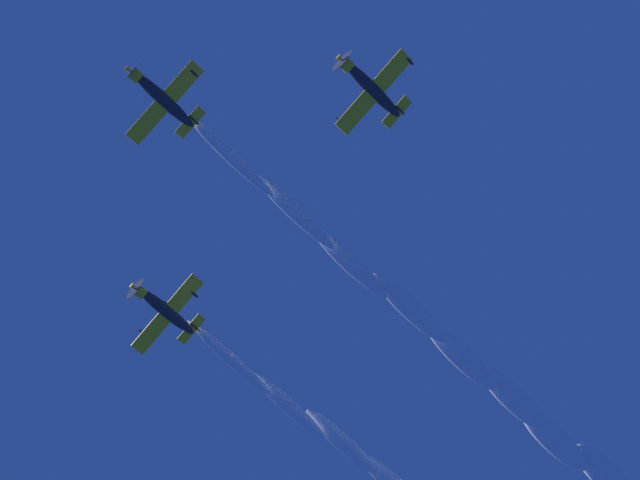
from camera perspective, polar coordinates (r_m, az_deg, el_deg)
airplane_lead at (r=74.22m, az=-9.69°, el=8.58°), size 6.46×6.52×3.07m
airplane_left_wingman at (r=72.75m, az=3.10°, el=9.32°), size 6.46×6.55×2.91m
airplane_right_wingman at (r=78.93m, az=-9.52°, el=-4.23°), size 6.40×6.53×3.39m
smoke_trail_lead at (r=90.67m, az=12.93°, el=-10.52°), size 47.90×44.58×8.04m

